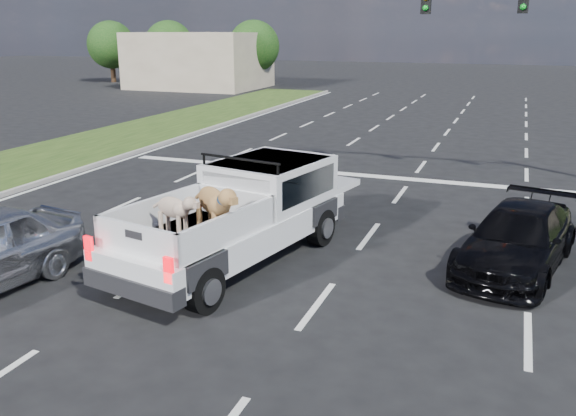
% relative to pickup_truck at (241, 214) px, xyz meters
% --- Properties ---
extents(ground, '(160.00, 160.00, 0.00)m').
position_rel_pickup_truck_xyz_m(ground, '(0.42, -1.57, -1.02)').
color(ground, black).
rests_on(ground, ground).
extents(road_markings, '(17.75, 60.00, 0.01)m').
position_rel_pickup_truck_xyz_m(road_markings, '(0.42, 4.99, -1.01)').
color(road_markings, silver).
rests_on(road_markings, ground).
extents(curb_left, '(0.15, 60.00, 0.14)m').
position_rel_pickup_truck_xyz_m(curb_left, '(-8.63, 4.43, -0.95)').
color(curb_left, gray).
rests_on(curb_left, ground).
extents(building_left, '(10.00, 8.00, 4.40)m').
position_rel_pickup_truck_xyz_m(building_left, '(-19.58, 34.43, 1.18)').
color(building_left, '#C0AE93').
rests_on(building_left, ground).
extents(tree_far_a, '(4.20, 4.20, 5.40)m').
position_rel_pickup_truck_xyz_m(tree_far_a, '(-29.58, 36.43, 2.27)').
color(tree_far_a, '#332114').
rests_on(tree_far_a, ground).
extents(tree_far_b, '(4.20, 4.20, 5.40)m').
position_rel_pickup_truck_xyz_m(tree_far_b, '(-23.58, 36.43, 2.27)').
color(tree_far_b, '#332114').
rests_on(tree_far_b, ground).
extents(tree_far_c, '(4.20, 4.20, 5.40)m').
position_rel_pickup_truck_xyz_m(tree_far_c, '(-15.58, 36.43, 2.27)').
color(tree_far_c, '#332114').
rests_on(tree_far_c, ground).
extents(pickup_truck, '(3.26, 6.17, 2.20)m').
position_rel_pickup_truck_xyz_m(pickup_truck, '(0.00, 0.00, 0.00)').
color(pickup_truck, black).
rests_on(pickup_truck, ground).
extents(black_coupe, '(2.67, 4.61, 1.26)m').
position_rel_pickup_truck_xyz_m(black_coupe, '(5.42, 1.53, -0.39)').
color(black_coupe, black).
rests_on(black_coupe, ground).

